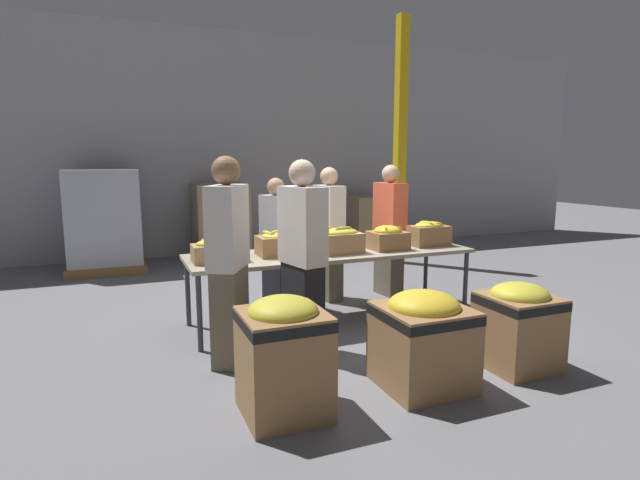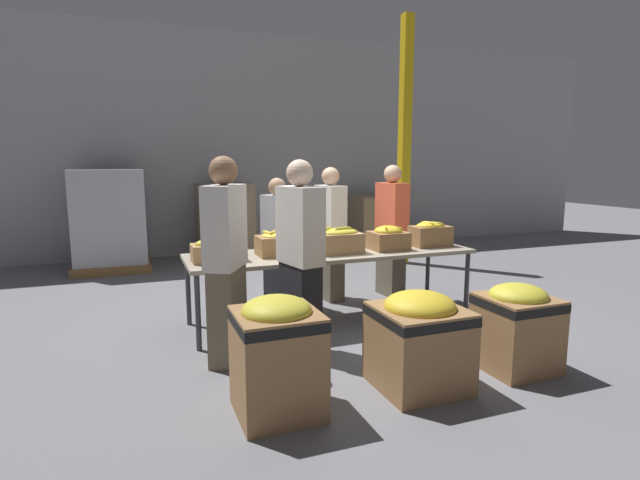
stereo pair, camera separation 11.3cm
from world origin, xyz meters
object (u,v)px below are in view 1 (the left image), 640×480
object	(u,v)px
sorting_table	(332,256)
volunteer_0	(277,243)
banana_box_0	(218,250)
volunteer_2	(329,235)
donation_bin_2	(518,323)
banana_box_2	(338,240)
pallet_stack_1	(221,223)
donation_bin_1	(423,337)
banana_box_4	(429,233)
support_pillar	(400,143)
banana_box_1	(278,244)
volunteer_3	(229,263)
pallet_stack_2	(370,223)
volunteer_1	(302,259)
pallet_stack_0	(104,221)
donation_bin_0	(284,352)
volunteer_4	(389,231)
banana_box_3	(388,237)

from	to	relation	value
sorting_table	volunteer_0	size ratio (longest dim) A/B	2.01
banana_box_0	volunteer_0	distance (m)	1.21
volunteer_2	donation_bin_2	size ratio (longest dim) A/B	2.26
banana_box_0	donation_bin_2	world-z (taller)	banana_box_0
banana_box_2	donation_bin_2	size ratio (longest dim) A/B	0.66
banana_box_2	volunteer_2	world-z (taller)	volunteer_2
volunteer_2	pallet_stack_1	xyz separation A→B (m)	(-0.74, 3.03, -0.16)
donation_bin_1	banana_box_4	bearing A→B (deg)	54.79
support_pillar	pallet_stack_1	distance (m)	3.34
sorting_table	banana_box_1	world-z (taller)	banana_box_1
volunteer_2	volunteer_3	distance (m)	2.18
donation_bin_2	sorting_table	bearing A→B (deg)	118.17
volunteer_3	pallet_stack_2	distance (m)	5.78
pallet_stack_2	support_pillar	bearing A→B (deg)	-96.28
volunteer_1	volunteer_2	distance (m)	1.78
banana_box_1	pallet_stack_0	world-z (taller)	pallet_stack_0
volunteer_0	volunteer_3	xyz separation A→B (m)	(-0.89, -1.54, 0.12)
donation_bin_0	donation_bin_2	size ratio (longest dim) A/B	1.14
donation_bin_2	banana_box_1	bearing A→B (deg)	130.81
volunteer_4	banana_box_4	bearing A→B (deg)	-0.12
sorting_table	pallet_stack_2	world-z (taller)	pallet_stack_2
volunteer_0	pallet_stack_0	world-z (taller)	pallet_stack_0
volunteer_3	pallet_stack_2	bearing A→B (deg)	-9.49
volunteer_0	pallet_stack_1	size ratio (longest dim) A/B	1.15
banana_box_2	banana_box_3	size ratio (longest dim) A/B	1.22
banana_box_2	support_pillar	world-z (taller)	support_pillar
donation_bin_0	banana_box_1	bearing A→B (deg)	73.47
banana_box_0	donation_bin_1	distance (m)	2.12
donation_bin_2	pallet_stack_1	distance (m)	5.71
volunteer_1	pallet_stack_0	distance (m)	4.72
banana_box_2	pallet_stack_1	size ratio (longest dim) A/B	0.36
volunteer_4	banana_box_1	bearing A→B (deg)	-74.10
pallet_stack_1	support_pillar	bearing A→B (deg)	-26.61
banana_box_4	volunteer_2	distance (m)	1.22
banana_box_1	support_pillar	world-z (taller)	support_pillar
volunteer_0	volunteer_4	world-z (taller)	volunteer_4
pallet_stack_1	banana_box_0	bearing A→B (deg)	-101.26
sorting_table	banana_box_1	xyz separation A→B (m)	(-0.59, 0.02, 0.16)
donation_bin_1	pallet_stack_0	size ratio (longest dim) A/B	0.47
banana_box_0	volunteer_1	size ratio (longest dim) A/B	0.28
banana_box_0	support_pillar	size ratio (longest dim) A/B	0.12
banana_box_3	support_pillar	size ratio (longest dim) A/B	0.10
banana_box_3	donation_bin_0	bearing A→B (deg)	-136.55
banana_box_4	volunteer_4	world-z (taller)	volunteer_4
banana_box_1	banana_box_4	bearing A→B (deg)	-2.85
volunteer_2	support_pillar	world-z (taller)	support_pillar
pallet_stack_0	pallet_stack_2	xyz separation A→B (m)	(4.71, 0.05, -0.27)
banana_box_3	pallet_stack_2	xyz separation A→B (m)	(1.80, 3.80, -0.37)
banana_box_2	donation_bin_2	xyz separation A→B (m)	(0.89, -1.65, -0.50)
donation_bin_2	banana_box_4	bearing A→B (deg)	81.58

